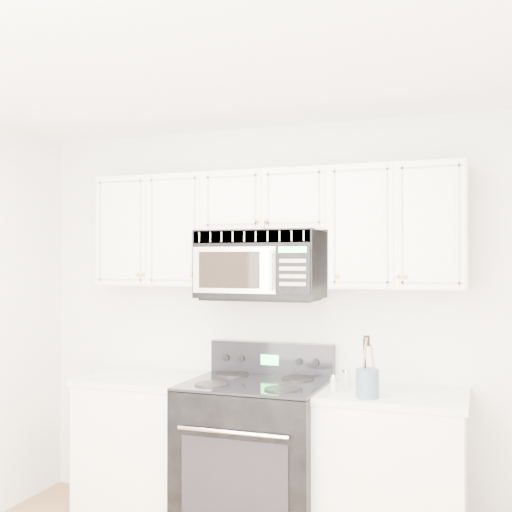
% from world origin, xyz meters
% --- Properties ---
extents(room, '(3.51, 3.51, 2.61)m').
position_xyz_m(room, '(0.00, 0.00, 1.30)').
color(room, '#8E6E4F').
rests_on(room, ground).
extents(base_cabinet_left, '(0.86, 0.65, 0.92)m').
position_xyz_m(base_cabinet_left, '(-0.80, 1.44, 0.43)').
color(base_cabinet_left, white).
rests_on(base_cabinet_left, ground).
extents(base_cabinet_right, '(0.86, 0.65, 0.92)m').
position_xyz_m(base_cabinet_right, '(0.80, 1.44, 0.43)').
color(base_cabinet_right, white).
rests_on(base_cabinet_right, ground).
extents(range, '(0.85, 0.77, 1.14)m').
position_xyz_m(range, '(-0.03, 1.39, 0.48)').
color(range, black).
rests_on(range, ground).
extents(upper_cabinets, '(2.44, 0.37, 0.75)m').
position_xyz_m(upper_cabinets, '(0.00, 1.58, 1.93)').
color(upper_cabinets, white).
rests_on(upper_cabinets, ground).
extents(microwave, '(0.79, 0.45, 0.44)m').
position_xyz_m(microwave, '(-0.06, 1.55, 1.67)').
color(microwave, black).
rests_on(microwave, ground).
extents(utensil_crock, '(0.13, 0.13, 0.34)m').
position_xyz_m(utensil_crock, '(0.69, 1.23, 1.01)').
color(utensil_crock, '#495873').
rests_on(utensil_crock, base_cabinet_right).
extents(shaker_salt, '(0.04, 0.04, 0.10)m').
position_xyz_m(shaker_salt, '(0.47, 1.35, 0.97)').
color(shaker_salt, '#BABBC1').
rests_on(shaker_salt, base_cabinet_right).
extents(shaker_pepper, '(0.05, 0.05, 0.11)m').
position_xyz_m(shaker_pepper, '(0.52, 1.47, 0.98)').
color(shaker_pepper, '#BABBC1').
rests_on(shaker_pepper, base_cabinet_right).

